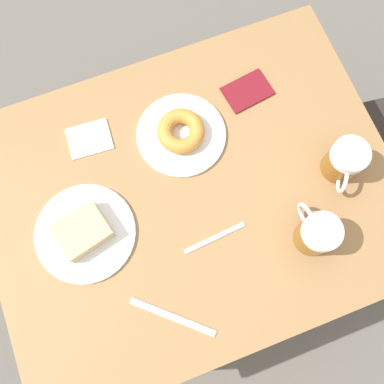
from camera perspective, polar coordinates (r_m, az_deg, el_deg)
ground_plane at (r=1.81m, az=0.00°, el=-6.05°), size 8.00×8.00×0.00m
table at (r=1.16m, az=0.00°, el=-0.99°), size 0.83×1.06×0.71m
plate_with_cake at (r=1.10m, az=-14.19°, el=-5.22°), size 0.25×0.25×0.05m
plate_with_donut at (r=1.14m, az=-1.47°, el=7.89°), size 0.24×0.24×0.05m
beer_mug_left at (r=1.07m, az=16.26°, el=-5.35°), size 0.13×0.09×0.11m
beer_mug_center at (r=1.14m, az=19.65°, el=3.87°), size 0.12×0.10×0.11m
napkin_folded at (r=1.19m, az=-13.51°, el=6.90°), size 0.10×0.12×0.00m
fork at (r=1.08m, az=3.06°, el=-6.11°), size 0.03×0.17×0.00m
knife at (r=1.07m, az=-2.59°, el=-16.32°), size 0.16×0.17×0.00m
passport_near_edge at (r=1.22m, az=7.39°, el=13.21°), size 0.11×0.14×0.01m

